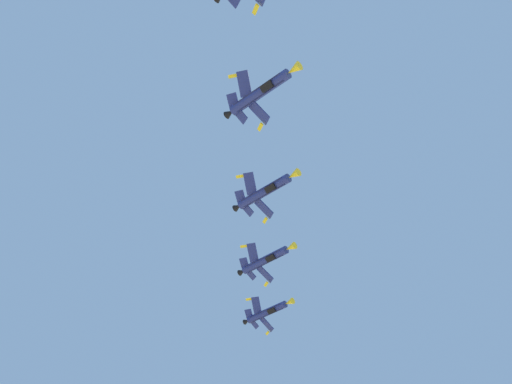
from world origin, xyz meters
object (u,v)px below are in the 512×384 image
fighter_jet_left_wing (261,92)px  fighter_jet_right_outer (268,312)px  fighter_jet_right_wing (265,191)px  fighter_jet_left_outer (266,260)px

fighter_jet_left_wing → fighter_jet_right_outer: fighter_jet_left_wing is taller
fighter_jet_right_wing → fighter_jet_right_outer: (2.84, 50.40, 2.04)m
fighter_jet_left_wing → fighter_jet_right_outer: 73.65m
fighter_jet_right_outer → fighter_jet_left_wing: bearing=41.6°
fighter_jet_right_wing → fighter_jet_left_outer: size_ratio=1.00×
fighter_jet_left_outer → fighter_jet_right_outer: (1.62, 26.29, 1.67)m
fighter_jet_left_wing → fighter_jet_left_outer: 47.34m
fighter_jet_left_wing → fighter_jet_right_wing: size_ratio=1.01×
fighter_jet_left_wing → fighter_jet_right_outer: size_ratio=1.00×
fighter_jet_left_wing → fighter_jet_right_wing: (1.65, 23.12, -2.08)m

